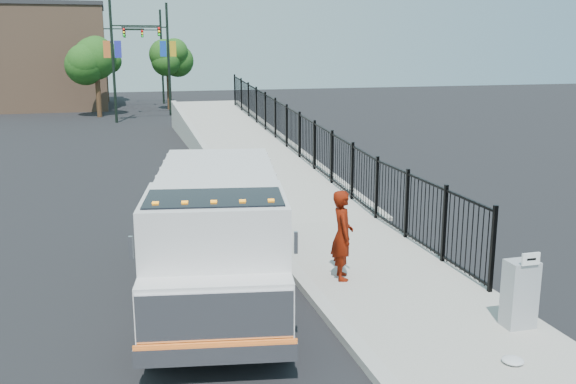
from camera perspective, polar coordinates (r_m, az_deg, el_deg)
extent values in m
plane|color=black|center=(14.45, 0.96, -7.83)|extent=(120.00, 120.00, 0.00)
cube|color=#9E998E|center=(13.37, 11.50, -9.60)|extent=(3.55, 12.00, 0.12)
cube|color=#ADAAA3|center=(12.65, 3.56, -10.58)|extent=(0.30, 12.00, 0.16)
cube|color=#9E998E|center=(30.00, -3.76, 3.13)|extent=(3.95, 24.06, 3.19)
cube|color=black|center=(26.36, 1.03, 3.77)|extent=(0.10, 28.00, 1.80)
cube|color=black|center=(13.87, -6.20, -6.32)|extent=(2.21, 7.08, 0.23)
cube|color=silver|center=(11.29, -6.43, -5.36)|extent=(2.77, 2.65, 2.06)
cube|color=silver|center=(10.27, -6.44, -10.35)|extent=(2.51, 1.13, 1.03)
cube|color=silver|center=(9.92, -6.47, -11.22)|extent=(2.35, 0.49, 0.88)
cube|color=silver|center=(10.07, -6.40, -14.09)|extent=(2.47, 0.61, 0.29)
cube|color=orange|center=(10.00, -6.42, -13.30)|extent=(2.45, 0.47, 0.06)
cube|color=black|center=(10.86, -6.53, -2.69)|extent=(2.46, 1.71, 0.88)
cube|color=silver|center=(14.86, -6.26, -0.85)|extent=(3.18, 4.69, 1.75)
cube|color=silver|center=(10.28, -13.79, -4.81)|extent=(0.07, 0.07, 0.36)
cube|color=silver|center=(10.22, 0.70, -4.52)|extent=(0.07, 0.07, 0.36)
cube|color=orange|center=(10.47, -11.70, -1.03)|extent=(0.12, 0.10, 0.06)
cube|color=orange|center=(10.43, -9.17, -0.98)|extent=(0.12, 0.10, 0.06)
cube|color=orange|center=(10.40, -6.62, -0.93)|extent=(0.12, 0.10, 0.06)
cube|color=orange|center=(10.41, -4.06, -0.87)|extent=(0.12, 0.10, 0.06)
cube|color=orange|center=(10.43, -1.51, -0.81)|extent=(0.12, 0.10, 0.06)
cylinder|color=black|center=(11.09, -12.05, -11.94)|extent=(0.50, 1.07, 1.03)
cylinder|color=black|center=(11.05, -0.59, -11.73)|extent=(0.50, 1.07, 1.03)
cylinder|color=black|center=(15.80, -10.08, -4.21)|extent=(0.50, 1.07, 1.03)
cylinder|color=black|center=(15.77, -2.19, -4.05)|extent=(0.50, 1.07, 1.03)
cylinder|color=black|center=(16.88, -9.79, -3.08)|extent=(0.50, 1.07, 1.03)
cylinder|color=black|center=(16.85, -2.43, -2.92)|extent=(0.50, 1.07, 1.03)
imported|color=#5C1104|center=(13.95, 4.85, -3.82)|extent=(0.60, 0.80, 1.98)
cube|color=gray|center=(12.43, 19.90, -8.51)|extent=(0.55, 0.40, 1.25)
cube|color=white|center=(12.02, 20.77, -5.59)|extent=(0.35, 0.04, 0.22)
ellipsoid|color=silver|center=(11.29, 19.36, -13.94)|extent=(0.36, 0.36, 0.09)
cylinder|color=black|center=(44.35, -15.28, 11.11)|extent=(0.18, 0.18, 8.00)
cube|color=black|center=(44.39, -13.34, 14.19)|extent=(3.20, 0.08, 0.08)
cube|color=black|center=(44.46, -11.41, 13.82)|extent=(0.18, 0.22, 0.60)
cube|color=#222795|center=(44.34, -14.88, 12.17)|extent=(0.45, 0.04, 1.10)
cube|color=#C25C25|center=(44.33, -15.81, 12.11)|extent=(0.45, 0.04, 1.10)
cylinder|color=black|center=(48.14, -10.57, 11.46)|extent=(0.18, 0.18, 8.00)
cube|color=black|center=(48.03, -12.65, 14.11)|extent=(3.20, 0.08, 0.08)
cube|color=black|center=(47.96, -14.39, 13.60)|extent=(0.18, 0.22, 0.60)
cube|color=#C0921A|center=(48.16, -10.19, 12.43)|extent=(0.45, 0.04, 1.10)
cube|color=#143FA1|center=(48.10, -11.04, 12.39)|extent=(0.45, 0.04, 1.10)
cylinder|color=black|center=(53.88, -16.02, 11.32)|extent=(0.18, 0.18, 8.00)
cube|color=black|center=(53.89, -14.43, 13.87)|extent=(3.20, 0.08, 0.08)
cube|color=black|center=(53.94, -12.84, 13.58)|extent=(0.18, 0.22, 0.60)
cube|color=#19488F|center=(53.87, -15.70, 12.20)|extent=(0.45, 0.04, 1.10)
cube|color=#C38508|center=(53.87, -16.46, 12.15)|extent=(0.45, 0.04, 1.10)
cylinder|color=black|center=(57.79, -11.14, 11.66)|extent=(0.18, 0.18, 8.00)
cube|color=black|center=(57.69, -12.88, 13.87)|extent=(3.20, 0.08, 0.08)
cube|color=black|center=(57.63, -14.33, 13.44)|extent=(0.18, 0.22, 0.60)
cube|color=#C7611E|center=(57.81, -10.83, 12.47)|extent=(0.45, 0.04, 1.10)
cube|color=#0D4096|center=(57.76, -11.53, 12.44)|extent=(0.45, 0.04, 1.10)
cylinder|color=#382314|center=(48.28, -16.50, 8.30)|extent=(0.36, 0.36, 3.20)
sphere|color=#194714|center=(48.17, -16.69, 11.14)|extent=(3.11, 3.11, 3.11)
cylinder|color=#382314|center=(52.68, -10.52, 8.96)|extent=(0.36, 0.36, 3.20)
sphere|color=#194714|center=(52.57, -10.63, 11.57)|extent=(2.37, 2.37, 2.37)
cylinder|color=#382314|center=(61.11, -15.84, 9.22)|extent=(0.36, 0.36, 3.20)
sphere|color=#194714|center=(61.02, -15.98, 11.47)|extent=(2.52, 2.52, 2.52)
cube|color=#8C664C|center=(57.19, -21.02, 11.04)|extent=(10.00, 10.00, 8.00)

